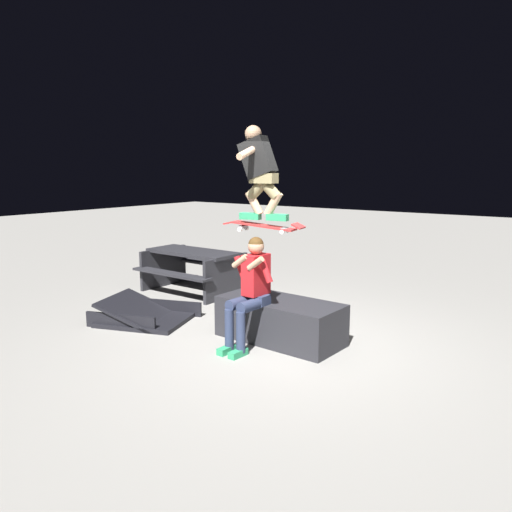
% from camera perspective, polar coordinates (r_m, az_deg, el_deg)
% --- Properties ---
extents(ground_plane, '(40.00, 40.00, 0.00)m').
position_cam_1_polar(ground_plane, '(6.38, 2.76, -10.02)').
color(ground_plane, gray).
extents(ledge_box_main, '(1.64, 0.81, 0.53)m').
position_cam_1_polar(ledge_box_main, '(6.42, 2.75, -7.39)').
color(ledge_box_main, '#28282D').
rests_on(ledge_box_main, ground).
extents(person_sitting_on_ledge, '(0.59, 0.76, 1.37)m').
position_cam_1_polar(person_sitting_on_ledge, '(6.04, -0.65, -3.53)').
color(person_sitting_on_ledge, '#2D3856').
rests_on(person_sitting_on_ledge, ground).
extents(skateboard, '(1.04, 0.37, 0.13)m').
position_cam_1_polar(skateboard, '(6.03, 0.88, 3.46)').
color(skateboard, '#B72D2D').
extents(skater_airborne, '(0.63, 0.89, 1.12)m').
position_cam_1_polar(skater_airborne, '(6.01, 0.40, 10.01)').
color(skater_airborne, '#2D9E66').
extents(kicker_ramp, '(1.43, 1.31, 0.45)m').
position_cam_1_polar(kicker_ramp, '(7.41, -12.51, -6.81)').
color(kicker_ramp, black).
rests_on(kicker_ramp, ground).
extents(picnic_table_back, '(1.72, 1.37, 0.75)m').
position_cam_1_polar(picnic_table_back, '(8.94, -7.22, -0.96)').
color(picnic_table_back, '#28282D').
rests_on(picnic_table_back, ground).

